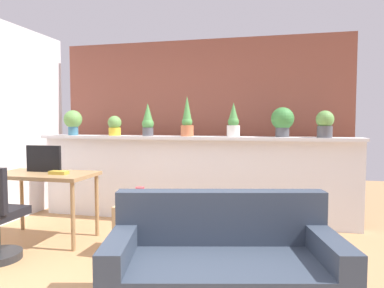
{
  "coord_description": "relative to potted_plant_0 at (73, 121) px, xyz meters",
  "views": [
    {
      "loc": [
        1.06,
        -2.52,
        1.32
      ],
      "look_at": [
        0.25,
        0.96,
        1.09
      ],
      "focal_mm": 33.2,
      "sensor_mm": 36.0,
      "label": 1
    }
  ],
  "objects": [
    {
      "name": "divider_wall",
      "position": [
        1.68,
        0.07,
        -0.79
      ],
      "size": [
        4.2,
        0.16,
        1.09
      ],
      "primitive_type": "cube",
      "color": "silver",
      "rests_on": "ground"
    },
    {
      "name": "plant_shelf",
      "position": [
        1.68,
        0.03,
        -0.22
      ],
      "size": [
        4.2,
        0.33,
        0.04
      ],
      "primitive_type": "cube",
      "color": "silver",
      "rests_on": "divider_wall"
    },
    {
      "name": "brick_wall_behind",
      "position": [
        1.68,
        0.67,
        -0.08
      ],
      "size": [
        4.2,
        0.1,
        2.5
      ],
      "primitive_type": "cube",
      "color": "brown",
      "rests_on": "ground"
    },
    {
      "name": "potted_plant_0",
      "position": [
        0.0,
        0.0,
        0.0
      ],
      "size": [
        0.25,
        0.25,
        0.35
      ],
      "color": "#386B84",
      "rests_on": "plant_shelf"
    },
    {
      "name": "potted_plant_1",
      "position": [
        0.63,
        0.0,
        -0.06
      ],
      "size": [
        0.18,
        0.18,
        0.27
      ],
      "color": "gold",
      "rests_on": "plant_shelf"
    },
    {
      "name": "potted_plant_2",
      "position": [
        1.1,
        0.02,
        -0.0
      ],
      "size": [
        0.16,
        0.16,
        0.44
      ],
      "color": "#4C4C51",
      "rests_on": "plant_shelf"
    },
    {
      "name": "potted_plant_3",
      "position": [
        1.64,
        0.01,
        0.01
      ],
      "size": [
        0.17,
        0.17,
        0.52
      ],
      "color": "#C66B42",
      "rests_on": "plant_shelf"
    },
    {
      "name": "potted_plant_4",
      "position": [
        2.23,
        0.05,
        -0.02
      ],
      "size": [
        0.17,
        0.17,
        0.43
      ],
      "color": "silver",
      "rests_on": "plant_shelf"
    },
    {
      "name": "potted_plant_5",
      "position": [
        2.84,
        0.07,
        0.0
      ],
      "size": [
        0.28,
        0.28,
        0.37
      ],
      "color": "#4C4C51",
      "rests_on": "plant_shelf"
    },
    {
      "name": "potted_plant_6",
      "position": [
        3.32,
        -0.01,
        -0.03
      ],
      "size": [
        0.21,
        0.21,
        0.32
      ],
      "color": "#4C4C51",
      "rests_on": "plant_shelf"
    },
    {
      "name": "desk",
      "position": [
        0.26,
        -1.02,
        -0.67
      ],
      "size": [
        1.1,
        0.6,
        0.75
      ],
      "color": "#99754C",
      "rests_on": "ground"
    },
    {
      "name": "tv_monitor",
      "position": [
        0.2,
        -0.94,
        -0.43
      ],
      "size": [
        0.42,
        0.04,
        0.3
      ],
      "primitive_type": "cube",
      "color": "black",
      "rests_on": "desk"
    },
    {
      "name": "side_cube_shelf",
      "position": [
        1.43,
        -1.18,
        -1.08
      ],
      "size": [
        0.4,
        0.41,
        0.5
      ],
      "color": "tan",
      "rests_on": "ground"
    },
    {
      "name": "vase_on_shelf",
      "position": [
        1.43,
        -1.13,
        -0.75
      ],
      "size": [
        0.09,
        0.09,
        0.16
      ],
      "primitive_type": "cylinder",
      "color": "#CC3D47",
      "rests_on": "side_cube_shelf"
    },
    {
      "name": "book_on_desk",
      "position": [
        0.47,
        -1.07,
        -0.56
      ],
      "size": [
        0.2,
        0.1,
        0.04
      ],
      "primitive_type": "cube",
      "color": "gold",
      "rests_on": "desk"
    },
    {
      "name": "couch",
      "position": [
        2.41,
        -2.07,
        -1.05
      ],
      "size": [
        1.69,
        1.09,
        0.8
      ],
      "color": "#333D4C",
      "rests_on": "ground"
    }
  ]
}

